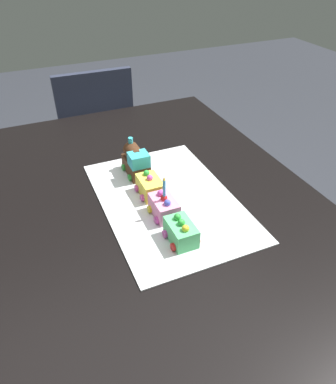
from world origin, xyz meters
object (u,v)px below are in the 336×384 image
Objects in this scene: dining_table at (154,219)px; cake_locomotive at (136,162)px; cake_car_gondola_lemon at (150,186)px; cake_car_hopper_bubblegum at (164,207)px; birthday_candle at (164,187)px; cake_car_caboose_mint_green at (181,232)px; chair at (95,133)px.

cake_locomotive reaches higher than dining_table.
cake_car_gondola_lemon is (-0.00, -0.01, 0.14)m from dining_table.
cake_car_hopper_bubblegum is at bearing -4.96° from dining_table.
dining_table is 0.21m from cake_locomotive.
birthday_candle is (0.00, 0.00, 0.07)m from cake_car_hopper_bubblegum.
cake_locomotive is 1.40× the size of cake_car_caboose_mint_green.
chair is 1.30m from cake_car_caboose_mint_green.
dining_table is at bearing 175.04° from cake_car_hopper_bubblegum.
chair reaches higher than cake_car_hopper_bubblegum.
cake_car_hopper_bubblegum is at bearing 0.00° from cake_car_gondola_lemon.
cake_car_hopper_bubblegum is (1.15, -0.05, 0.30)m from chair.
cake_car_hopper_bubblegum and cake_car_caboose_mint_green have the same top height.
cake_locomotive is at bearing 180.00° from cake_car_gondola_lemon.
birthday_candle is at bearing 180.00° from cake_car_caboose_mint_green.
cake_locomotive is at bearing -175.77° from dining_table.
birthday_candle is at bearing 0.00° from cake_car_gondola_lemon.
cake_car_hopper_bubblegum is 0.07m from birthday_candle.
birthday_candle reaches higher than cake_locomotive.
cake_car_caboose_mint_green is (1.26, -0.05, 0.30)m from chair.
cake_car_gondola_lemon is at bearing -0.00° from cake_locomotive.
chair reaches higher than cake_car_gondola_lemon.
dining_table is at bearing 88.94° from chair.
dining_table is 0.18m from cake_car_hopper_bubblegum.
chair is 8.60× the size of cake_car_hopper_bubblegum.
cake_car_hopper_bubblegum is (0.11, -0.01, 0.14)m from dining_table.
birthday_candle is (0.25, 0.00, 0.06)m from cake_locomotive.
cake_car_gondola_lemon is at bearing 180.00° from cake_car_hopper_bubblegum.
cake_car_caboose_mint_green is (0.36, -0.00, -0.02)m from cake_locomotive.
dining_table is at bearing 4.23° from cake_locomotive.
dining_table is at bearing 177.56° from cake_car_caboose_mint_green.
dining_table is 14.00× the size of cake_car_gondola_lemon.
cake_car_gondola_lemon reaches higher than dining_table.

